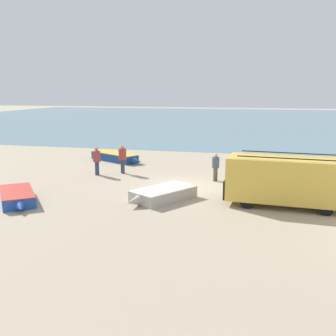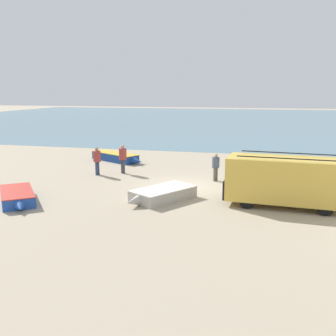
{
  "view_description": "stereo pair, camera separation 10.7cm",
  "coord_description": "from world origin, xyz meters",
  "px_view_note": "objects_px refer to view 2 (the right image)",
  "views": [
    {
      "loc": [
        4.21,
        -20.67,
        5.18
      ],
      "look_at": [
        -0.88,
        -0.18,
        1.0
      ],
      "focal_mm": 42.0,
      "sensor_mm": 36.0,
      "label": 1
    },
    {
      "loc": [
        4.31,
        -20.64,
        5.18
      ],
      "look_at": [
        -0.88,
        -0.18,
        1.0
      ],
      "focal_mm": 42.0,
      "sensor_mm": 36.0,
      "label": 2
    }
  ],
  "objects_px": {
    "fisherman_0": "(97,158)",
    "fisherman_2": "(123,156)",
    "fishing_rowboat_2": "(17,197)",
    "fisherman_1": "(216,165)",
    "fishing_rowboat_0": "(117,157)",
    "fishing_rowboat_1": "(266,174)",
    "parked_van": "(286,180)",
    "fishing_rowboat_3": "(162,194)"
  },
  "relations": [
    {
      "from": "fishing_rowboat_0",
      "to": "fisherman_2",
      "type": "xyz_separation_m",
      "value": [
        2.0,
        -3.97,
        0.79
      ]
    },
    {
      "from": "fishing_rowboat_0",
      "to": "fisherman_0",
      "type": "xyz_separation_m",
      "value": [
        0.62,
        -4.81,
        0.73
      ]
    },
    {
      "from": "fishing_rowboat_1",
      "to": "fishing_rowboat_2",
      "type": "bearing_deg",
      "value": -27.44
    },
    {
      "from": "fishing_rowboat_0",
      "to": "fishing_rowboat_1",
      "type": "distance_m",
      "value": 11.29
    },
    {
      "from": "fishing_rowboat_0",
      "to": "parked_van",
      "type": "bearing_deg",
      "value": -8.49
    },
    {
      "from": "fishing_rowboat_0",
      "to": "fisherman_0",
      "type": "relative_size",
      "value": 2.74
    },
    {
      "from": "fisherman_0",
      "to": "fisherman_2",
      "type": "distance_m",
      "value": 1.61
    },
    {
      "from": "fisherman_1",
      "to": "fishing_rowboat_3",
      "type": "bearing_deg",
      "value": -79.42
    },
    {
      "from": "fishing_rowboat_0",
      "to": "fishing_rowboat_2",
      "type": "distance_m",
      "value": 11.39
    },
    {
      "from": "fishing_rowboat_1",
      "to": "fisherman_0",
      "type": "distance_m",
      "value": 10.39
    },
    {
      "from": "fisherman_2",
      "to": "parked_van",
      "type": "bearing_deg",
      "value": 104.68
    },
    {
      "from": "fishing_rowboat_0",
      "to": "fisherman_1",
      "type": "xyz_separation_m",
      "value": [
        7.97,
        -4.68,
        0.66
      ]
    },
    {
      "from": "parked_van",
      "to": "fisherman_1",
      "type": "bearing_deg",
      "value": -44.91
    },
    {
      "from": "fishing_rowboat_0",
      "to": "fishing_rowboat_2",
      "type": "bearing_deg",
      "value": -63.53
    },
    {
      "from": "fisherman_0",
      "to": "fishing_rowboat_3",
      "type": "bearing_deg",
      "value": -31.16
    },
    {
      "from": "fishing_rowboat_2",
      "to": "fisherman_1",
      "type": "relative_size",
      "value": 2.23
    },
    {
      "from": "parked_van",
      "to": "fishing_rowboat_3",
      "type": "xyz_separation_m",
      "value": [
        -5.7,
        -0.36,
        -0.95
      ]
    },
    {
      "from": "parked_van",
      "to": "fishing_rowboat_3",
      "type": "bearing_deg",
      "value": 7.78
    },
    {
      "from": "parked_van",
      "to": "fishing_rowboat_1",
      "type": "bearing_deg",
      "value": -77.55
    },
    {
      "from": "fishing_rowboat_1",
      "to": "fishing_rowboat_2",
      "type": "distance_m",
      "value": 14.02
    },
    {
      "from": "parked_van",
      "to": "fisherman_2",
      "type": "bearing_deg",
      "value": -23.1
    },
    {
      "from": "fishing_rowboat_3",
      "to": "fisherman_1",
      "type": "distance_m",
      "value": 5.1
    },
    {
      "from": "fishing_rowboat_0",
      "to": "fishing_rowboat_3",
      "type": "bearing_deg",
      "value": -28.3
    },
    {
      "from": "fisherman_0",
      "to": "fishing_rowboat_1",
      "type": "bearing_deg",
      "value": 18.19
    },
    {
      "from": "fishing_rowboat_1",
      "to": "fisherman_1",
      "type": "bearing_deg",
      "value": -35.29
    },
    {
      "from": "fishing_rowboat_0",
      "to": "fisherman_0",
      "type": "height_order",
      "value": "fisherman_0"
    },
    {
      "from": "fisherman_1",
      "to": "fishing_rowboat_2",
      "type": "bearing_deg",
      "value": -107.96
    },
    {
      "from": "fishing_rowboat_3",
      "to": "fisherman_2",
      "type": "relative_size",
      "value": 2.06
    },
    {
      "from": "fishing_rowboat_0",
      "to": "fishing_rowboat_2",
      "type": "xyz_separation_m",
      "value": [
        -0.5,
        -11.38,
        -0.04
      ]
    },
    {
      "from": "parked_van",
      "to": "fisherman_0",
      "type": "relative_size",
      "value": 3.15
    },
    {
      "from": "fishing_rowboat_2",
      "to": "fisherman_2",
      "type": "bearing_deg",
      "value": 122.91
    },
    {
      "from": "parked_van",
      "to": "fishing_rowboat_1",
      "type": "xyz_separation_m",
      "value": [
        -0.85,
        5.83,
        -0.97
      ]
    },
    {
      "from": "parked_van",
      "to": "fishing_rowboat_1",
      "type": "relative_size",
      "value": 1.15
    },
    {
      "from": "fishing_rowboat_0",
      "to": "fishing_rowboat_3",
      "type": "height_order",
      "value": "fishing_rowboat_0"
    },
    {
      "from": "fishing_rowboat_0",
      "to": "fishing_rowboat_3",
      "type": "relative_size",
      "value": 1.26
    },
    {
      "from": "fishing_rowboat_2",
      "to": "fisherman_2",
      "type": "height_order",
      "value": "fisherman_2"
    },
    {
      "from": "parked_van",
      "to": "fishing_rowboat_2",
      "type": "distance_m",
      "value": 12.47
    },
    {
      "from": "parked_van",
      "to": "fishing_rowboat_3",
      "type": "relative_size",
      "value": 1.46
    },
    {
      "from": "fishing_rowboat_0",
      "to": "fisherman_1",
      "type": "distance_m",
      "value": 9.27
    },
    {
      "from": "fishing_rowboat_0",
      "to": "fisherman_1",
      "type": "height_order",
      "value": "fisherman_1"
    },
    {
      "from": "fisherman_1",
      "to": "fishing_rowboat_0",
      "type": "bearing_deg",
      "value": -176.71
    },
    {
      "from": "fishing_rowboat_3",
      "to": "fisherman_0",
      "type": "height_order",
      "value": "fisherman_0"
    }
  ]
}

